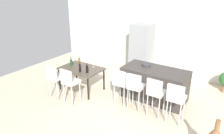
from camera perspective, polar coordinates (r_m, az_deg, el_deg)
ground_plane at (r=5.98m, az=4.98°, el=-10.88°), size 10.00×10.00×0.00m
back_wall at (r=7.97m, az=15.82°, el=8.04°), size 10.00×0.12×2.90m
kitchen_island at (r=6.34m, az=11.29°, el=-4.49°), size 1.84×0.90×0.92m
bar_chair_left at (r=5.82m, az=2.45°, el=-3.93°), size 0.40×0.40×1.05m
bar_chair_middle at (r=5.62m, az=6.28°, el=-4.98°), size 0.42×0.42×1.05m
bar_chair_right at (r=5.42m, az=11.69°, el=-6.43°), size 0.41×0.41×1.05m
bar_chair_far at (r=5.28m, az=16.87°, el=-7.75°), size 0.41×0.41×1.05m
dining_table at (r=6.70m, az=-8.30°, el=-0.84°), size 1.31×0.90×0.74m
dining_chair_near at (r=6.38m, az=-15.15°, el=-2.34°), size 0.40×0.40×1.05m
dining_chair_far at (r=5.98m, az=-11.40°, el=-3.65°), size 0.41×0.41×1.05m
wine_bottle_inner at (r=6.36m, az=-8.64°, el=-0.28°), size 0.06×0.06×0.30m
wine_bottle_corner at (r=6.98m, az=-8.78°, el=1.64°), size 0.07×0.07×0.31m
wine_bottle_right at (r=6.91m, az=-10.91°, el=1.25°), size 0.08×0.08×0.30m
wine_bottle_near at (r=6.28m, az=-6.71°, el=-0.53°), size 0.07×0.07×0.29m
wine_glass_left at (r=6.69m, az=-5.07°, el=1.03°), size 0.07×0.07×0.17m
refrigerator at (r=8.05m, az=7.88°, el=4.88°), size 0.72×0.68×1.84m
fruit_bowl at (r=6.35m, az=9.26°, el=0.54°), size 0.26×0.26×0.07m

